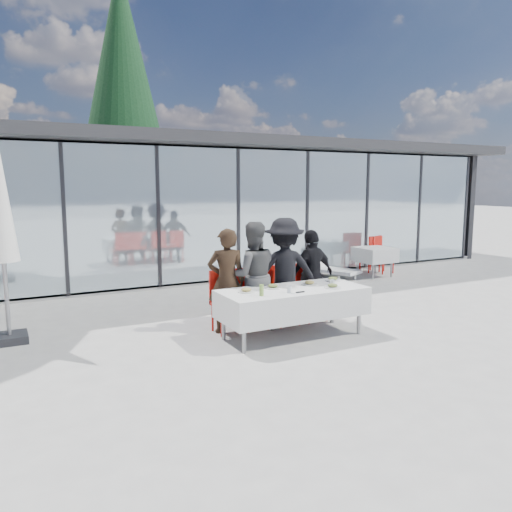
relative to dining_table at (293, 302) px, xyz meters
The scene contains 26 objects.
ground 0.67m from the dining_table, 68.75° to the left, with size 90.00×90.00×0.00m, color #A5A29C.
pavilion 8.94m from the dining_table, 75.88° to the left, with size 14.80×8.80×3.44m.
treeline 28.48m from the dining_table, 93.75° to the left, with size 62.50×2.00×4.40m.
dining_table is the anchor object (origin of this frame).
diner_a 1.09m from the dining_table, 139.36° to the left, with size 0.60×0.60×1.65m, color #322216.
diner_chair_a 1.09m from the dining_table, 136.65° to the left, with size 0.44×0.44×0.97m.
diner_b 0.83m from the dining_table, 116.59° to the left, with size 0.85×0.85×1.74m, color #535353.
diner_chair_b 0.82m from the dining_table, 114.47° to the left, with size 0.44×0.44×0.97m.
diner_c 0.81m from the dining_table, 69.67° to the left, with size 1.15×1.15×1.78m, color black.
diner_chair_c 0.79m from the dining_table, 71.39° to the left, with size 0.44×0.44×0.97m.
diner_d 1.08m from the dining_table, 40.27° to the left, with size 0.92×0.92×1.56m, color black.
diner_chair_d 1.10m from the dining_table, 42.98° to the left, with size 0.44×0.44×0.97m.
plate_a 0.78m from the dining_table, behind, with size 0.25×0.25×0.07m.
plate_b 0.39m from the dining_table, 145.68° to the left, with size 0.25×0.25×0.07m.
plate_c 0.48m from the dining_table, 18.96° to the left, with size 0.25×0.25×0.07m.
plate_d 0.97m from the dining_table, 13.82° to the left, with size 0.25×0.25×0.07m.
plate_extra 0.66m from the dining_table, 21.81° to the right, with size 0.25×0.25×0.07m.
juice_bottle 0.75m from the dining_table, 161.85° to the right, with size 0.06×0.06×0.16m, color #83AD48.
drinking_glasses 0.38m from the dining_table, 37.70° to the right, with size 0.93×0.19×0.10m.
folded_eyeglasses 0.36m from the dining_table, 99.74° to the right, with size 0.14×0.03×0.01m, color black.
spare_table_right 5.68m from the dining_table, 36.85° to the left, with size 0.86×0.86×0.74m.
spare_chair_a 6.31m from the dining_table, 36.68° to the left, with size 0.58×0.58×0.97m.
spare_chair_b 6.29m from the dining_table, 38.63° to the left, with size 0.45×0.45×0.97m.
market_umbrella 4.45m from the dining_table, 156.31° to the left, with size 0.50×0.50×3.00m.
lounger 5.25m from the dining_table, 48.35° to the left, with size 1.06×1.46×0.72m.
conifer_tree 14.45m from the dining_table, 87.25° to the left, with size 4.00×4.00×10.50m.
Camera 1 is at (-4.07, -6.69, 2.31)m, focal length 35.00 mm.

